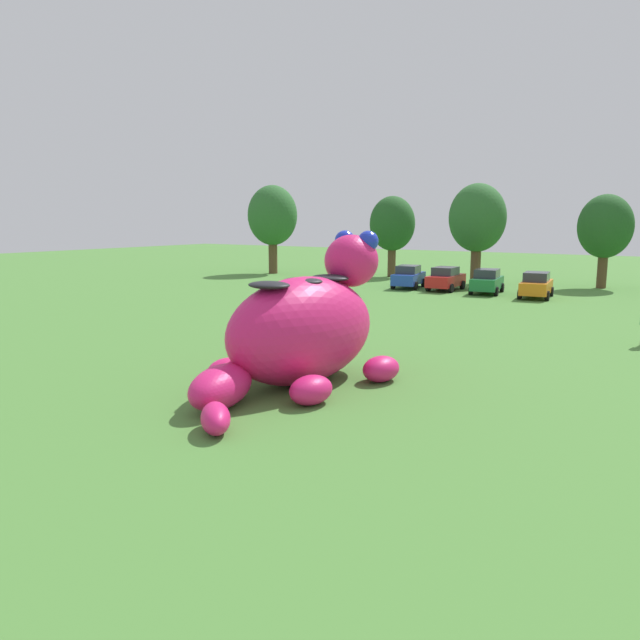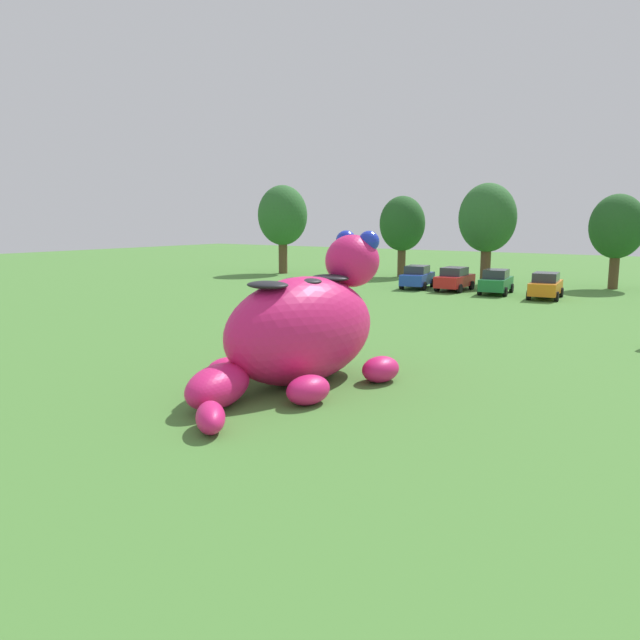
{
  "view_description": "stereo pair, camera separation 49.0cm",
  "coord_description": "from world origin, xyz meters",
  "px_view_note": "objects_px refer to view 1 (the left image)",
  "views": [
    {
      "loc": [
        11.32,
        -16.15,
        5.2
      ],
      "look_at": [
        0.36,
        0.68,
        1.89
      ],
      "focal_mm": 34.6,
      "sensor_mm": 36.0,
      "label": 1
    },
    {
      "loc": [
        11.72,
        -15.88,
        5.2
      ],
      "look_at": [
        0.36,
        0.68,
        1.89
      ],
      "focal_mm": 34.6,
      "sensor_mm": 36.0,
      "label": 2
    }
  ],
  "objects_px": {
    "giant_inflatable_creature": "(303,329)",
    "spectator_by_cars": "(320,322)",
    "car_green": "(487,281)",
    "car_orange": "(536,285)",
    "car_blue": "(409,277)",
    "car_red": "(446,279)"
  },
  "relations": [
    {
      "from": "giant_inflatable_creature",
      "to": "spectator_by_cars",
      "type": "xyz_separation_m",
      "value": [
        -3.12,
        5.79,
        -0.9
      ]
    },
    {
      "from": "car_green",
      "to": "car_orange",
      "type": "distance_m",
      "value": 3.57
    },
    {
      "from": "car_blue",
      "to": "car_green",
      "type": "distance_m",
      "value": 6.11
    },
    {
      "from": "car_green",
      "to": "spectator_by_cars",
      "type": "relative_size",
      "value": 2.52
    },
    {
      "from": "car_orange",
      "to": "spectator_by_cars",
      "type": "distance_m",
      "value": 20.63
    },
    {
      "from": "car_green",
      "to": "car_orange",
      "type": "bearing_deg",
      "value": -10.01
    },
    {
      "from": "car_blue",
      "to": "spectator_by_cars",
      "type": "xyz_separation_m",
      "value": [
        5.69,
        -21.06,
        -0.01
      ]
    },
    {
      "from": "car_red",
      "to": "spectator_by_cars",
      "type": "distance_m",
      "value": 21.3
    },
    {
      "from": "giant_inflatable_creature",
      "to": "car_orange",
      "type": "distance_m",
      "value": 26.06
    },
    {
      "from": "giant_inflatable_creature",
      "to": "spectator_by_cars",
      "type": "bearing_deg",
      "value": 118.37
    },
    {
      "from": "car_green",
      "to": "car_orange",
      "type": "relative_size",
      "value": 1.01
    },
    {
      "from": "car_blue",
      "to": "spectator_by_cars",
      "type": "height_order",
      "value": "car_blue"
    },
    {
      "from": "car_green",
      "to": "spectator_by_cars",
      "type": "distance_m",
      "value": 20.88
    },
    {
      "from": "giant_inflatable_creature",
      "to": "spectator_by_cars",
      "type": "distance_m",
      "value": 6.64
    },
    {
      "from": "spectator_by_cars",
      "to": "car_blue",
      "type": "bearing_deg",
      "value": 105.12
    },
    {
      "from": "car_red",
      "to": "car_orange",
      "type": "height_order",
      "value": "same"
    },
    {
      "from": "giant_inflatable_creature",
      "to": "car_orange",
      "type": "relative_size",
      "value": 2.22
    },
    {
      "from": "car_blue",
      "to": "car_green",
      "type": "bearing_deg",
      "value": -1.78
    },
    {
      "from": "car_red",
      "to": "car_green",
      "type": "xyz_separation_m",
      "value": [
        3.16,
        -0.25,
        0.0
      ]
    },
    {
      "from": "car_blue",
      "to": "car_green",
      "type": "xyz_separation_m",
      "value": [
        6.1,
        -0.19,
        0.0
      ]
    },
    {
      "from": "giant_inflatable_creature",
      "to": "car_blue",
      "type": "bearing_deg",
      "value": 108.18
    },
    {
      "from": "car_red",
      "to": "car_orange",
      "type": "distance_m",
      "value": 6.73
    }
  ]
}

